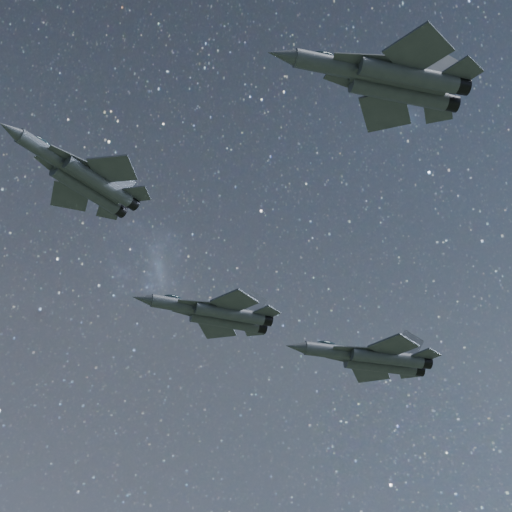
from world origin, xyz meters
TOP-DOWN VIEW (x-y plane):
  - jet_lead at (-17.70, 0.81)m, footprint 15.36×10.57m
  - jet_left at (5.61, 12.17)m, footprint 16.87×11.28m
  - jet_right at (-5.27, -24.90)m, footprint 16.25×10.66m
  - jet_slot at (22.58, 4.41)m, footprint 17.89×11.74m

SIDE VIEW (x-z plane):
  - jet_slot at x=22.58m, z-range 137.56..142.16m
  - jet_right at x=-5.27m, z-range 141.15..145.33m
  - jet_left at x=5.61m, z-range 141.10..145.37m
  - jet_lead at x=-17.70m, z-range 141.88..145.74m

